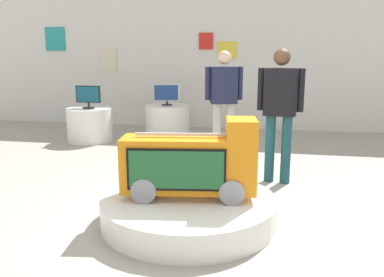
% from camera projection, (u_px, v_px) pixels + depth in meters
% --- Properties ---
extents(ground_plane, '(30.00, 30.00, 0.00)m').
position_uv_depth(ground_plane, '(199.00, 222.00, 3.77)').
color(ground_plane, '#9E998E').
extents(back_wall_display, '(12.40, 0.13, 3.05)m').
position_uv_depth(back_wall_display, '(241.00, 58.00, 8.42)').
color(back_wall_display, silver).
rests_on(back_wall_display, ground).
extents(main_display_pedestal, '(1.67, 1.67, 0.25)m').
position_uv_depth(main_display_pedestal, '(189.00, 209.00, 3.76)').
color(main_display_pedestal, white).
rests_on(main_display_pedestal, ground).
extents(novelty_firetruck_tv, '(1.28, 0.57, 0.75)m').
position_uv_depth(novelty_firetruck_tv, '(191.00, 165.00, 3.66)').
color(novelty_firetruck_tv, gray).
rests_on(novelty_firetruck_tv, main_display_pedestal).
extents(display_pedestal_left_rear, '(0.87, 0.87, 0.62)m').
position_uv_depth(display_pedestal_left_rear, '(167.00, 121.00, 7.80)').
color(display_pedestal_left_rear, white).
rests_on(display_pedestal_left_rear, ground).
extents(tv_on_left_rear, '(0.49, 0.21, 0.41)m').
position_uv_depth(tv_on_left_rear, '(167.00, 94.00, 7.68)').
color(tv_on_left_rear, black).
rests_on(tv_on_left_rear, display_pedestal_left_rear).
extents(display_pedestal_center_rear, '(0.83, 0.83, 0.62)m').
position_uv_depth(display_pedestal_center_rear, '(90.00, 125.00, 7.35)').
color(display_pedestal_center_rear, white).
rests_on(display_pedestal_center_rear, ground).
extents(tv_on_center_rear, '(0.48, 0.22, 0.42)m').
position_uv_depth(tv_on_center_rear, '(88.00, 96.00, 7.23)').
color(tv_on_center_rear, black).
rests_on(tv_on_center_rear, display_pedestal_center_rear).
extents(shopper_browsing_near_truck, '(0.54, 0.29, 1.64)m').
position_uv_depth(shopper_browsing_near_truck, '(224.00, 97.00, 5.80)').
color(shopper_browsing_near_truck, '#B2ADA3').
rests_on(shopper_browsing_near_truck, ground).
extents(shopper_browsing_rear, '(0.55, 0.26, 1.65)m').
position_uv_depth(shopper_browsing_rear, '(280.00, 106.00, 4.78)').
color(shopper_browsing_rear, '#194751').
rests_on(shopper_browsing_rear, ground).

